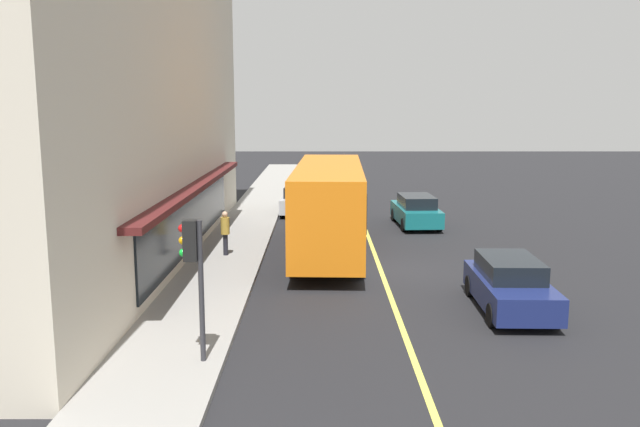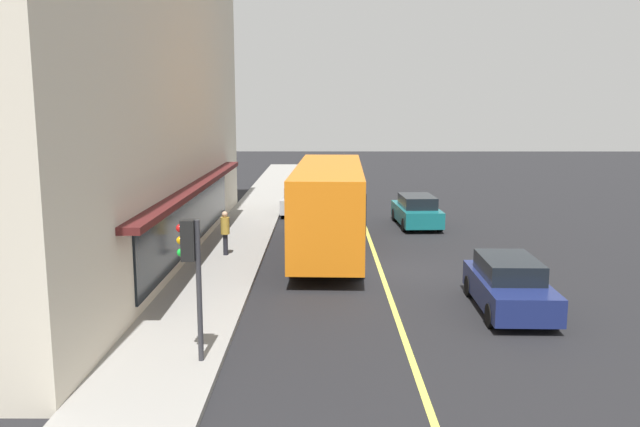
{
  "view_description": "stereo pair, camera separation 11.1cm",
  "coord_description": "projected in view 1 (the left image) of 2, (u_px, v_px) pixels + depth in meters",
  "views": [
    {
      "loc": [
        -22.53,
        2.18,
        5.8
      ],
      "look_at": [
        2.56,
        2.16,
        1.6
      ],
      "focal_mm": 36.36,
      "sensor_mm": 36.0,
      "label": 1
    },
    {
      "loc": [
        -22.53,
        2.07,
        5.8
      ],
      "look_at": [
        2.56,
        2.16,
        1.6
      ],
      "focal_mm": 36.36,
      "sensor_mm": 36.0,
      "label": 2
    }
  ],
  "objects": [
    {
      "name": "traffic_light",
      "position": [
        193.0,
        257.0,
        14.13
      ],
      "size": [
        0.3,
        0.52,
        3.2
      ],
      "color": "#2D2D33",
      "rests_on": "sidewalk"
    },
    {
      "name": "lane_centre_stripe",
      "position": [
        380.0,
        269.0,
        23.18
      ],
      "size": [
        36.0,
        0.16,
        0.01
      ],
      "primitive_type": "cube",
      "color": "#D8D14C",
      "rests_on": "ground"
    },
    {
      "name": "car_navy",
      "position": [
        510.0,
        285.0,
        18.44
      ],
      "size": [
        4.34,
        1.94,
        1.52
      ],
      "color": "navy",
      "rests_on": "ground"
    },
    {
      "name": "sidewalk",
      "position": [
        222.0,
        267.0,
        23.16
      ],
      "size": [
        80.0,
        2.72,
        0.15
      ],
      "primitive_type": "cube",
      "color": "gray",
      "rests_on": "ground"
    },
    {
      "name": "ground",
      "position": [
        380.0,
        269.0,
        23.18
      ],
      "size": [
        120.0,
        120.0,
        0.0
      ],
      "primitive_type": "plane",
      "color": "black"
    },
    {
      "name": "storefront_building",
      "position": [
        70.0,
        61.0,
        23.81
      ],
      "size": [
        26.2,
        9.23,
        14.84
      ],
      "color": "beige",
      "rests_on": "ground"
    },
    {
      "name": "pedestrian_near_storefront",
      "position": [
        225.0,
        229.0,
        24.57
      ],
      "size": [
        0.34,
        0.34,
        1.69
      ],
      "color": "black",
      "rests_on": "sidewalk"
    },
    {
      "name": "car_teal",
      "position": [
        416.0,
        211.0,
        31.34
      ],
      "size": [
        4.39,
        2.03,
        1.52
      ],
      "color": "#14666B",
      "rests_on": "ground"
    },
    {
      "name": "bus",
      "position": [
        329.0,
        204.0,
        25.41
      ],
      "size": [
        11.21,
        2.89,
        3.5
      ],
      "color": "orange",
      "rests_on": "ground"
    },
    {
      "name": "car_silver",
      "position": [
        300.0,
        200.0,
        35.11
      ],
      "size": [
        4.4,
        2.06,
        1.52
      ],
      "color": "#B7BABF",
      "rests_on": "ground"
    }
  ]
}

